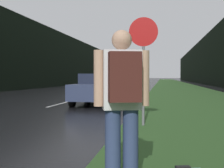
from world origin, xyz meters
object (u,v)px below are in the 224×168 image
car_passing_near (98,89)px  delivery_truck (139,75)px  stop_sign (143,58)px  hitchhiker_with_backpack (122,99)px

car_passing_near → delivery_truck: 77.79m
stop_sign → car_passing_near: 6.62m
stop_sign → delivery_truck: bearing=94.2°
car_passing_near → delivery_truck: size_ratio=0.50×
stop_sign → hitchhiker_with_backpack: 4.75m
car_passing_near → delivery_truck: delivery_truck is taller
hitchhiker_with_backpack → car_passing_near: bearing=87.1°
hitchhiker_with_backpack → delivery_truck: size_ratio=0.21×
stop_sign → car_passing_near: (-2.43, 6.06, -1.06)m
stop_sign → delivery_truck: size_ratio=0.33×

